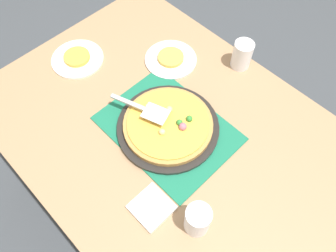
% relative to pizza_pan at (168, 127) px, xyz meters
% --- Properties ---
extents(ground_plane, '(8.00, 8.00, 0.00)m').
position_rel_pizza_pan_xyz_m(ground_plane, '(0.00, 0.00, -0.76)').
color(ground_plane, '#3D4247').
extents(dining_table, '(1.40, 1.00, 0.75)m').
position_rel_pizza_pan_xyz_m(dining_table, '(0.00, 0.00, -0.12)').
color(dining_table, '#9E7A56').
rests_on(dining_table, ground_plane).
extents(placemat, '(0.48, 0.36, 0.01)m').
position_rel_pizza_pan_xyz_m(placemat, '(0.00, 0.00, -0.01)').
color(placemat, '#196B4C').
rests_on(placemat, dining_table).
extents(pizza_pan, '(0.38, 0.38, 0.01)m').
position_rel_pizza_pan_xyz_m(pizza_pan, '(0.00, 0.00, 0.00)').
color(pizza_pan, black).
rests_on(pizza_pan, placemat).
extents(pizza, '(0.33, 0.33, 0.05)m').
position_rel_pizza_pan_xyz_m(pizza, '(-0.00, -0.00, 0.02)').
color(pizza, '#B78442').
rests_on(pizza, pizza_pan).
extents(plate_near_left, '(0.22, 0.22, 0.01)m').
position_rel_pizza_pan_xyz_m(plate_near_left, '(0.24, -0.25, -0.01)').
color(plate_near_left, white).
rests_on(plate_near_left, dining_table).
extents(plate_far_right, '(0.22, 0.22, 0.01)m').
position_rel_pizza_pan_xyz_m(plate_far_right, '(0.52, 0.04, -0.01)').
color(plate_far_right, white).
rests_on(plate_far_right, dining_table).
extents(served_slice_left, '(0.11, 0.11, 0.02)m').
position_rel_pizza_pan_xyz_m(served_slice_left, '(0.24, -0.25, 0.01)').
color(served_slice_left, '#EAB747').
rests_on(served_slice_left, plate_near_left).
extents(served_slice_right, '(0.11, 0.11, 0.02)m').
position_rel_pizza_pan_xyz_m(served_slice_right, '(0.52, 0.04, 0.01)').
color(served_slice_right, gold).
rests_on(served_slice_right, plate_far_right).
extents(cup_near, '(0.08, 0.08, 0.12)m').
position_rel_pizza_pan_xyz_m(cup_near, '(0.01, -0.44, 0.05)').
color(cup_near, white).
rests_on(cup_near, dining_table).
extents(cup_far, '(0.08, 0.08, 0.12)m').
position_rel_pizza_pan_xyz_m(cup_far, '(-0.32, 0.19, 0.05)').
color(cup_far, white).
rests_on(cup_far, dining_table).
extents(pizza_server, '(0.23, 0.12, 0.01)m').
position_rel_pizza_pan_xyz_m(pizza_server, '(0.09, 0.03, 0.06)').
color(pizza_server, silver).
rests_on(pizza_server, pizza).
extents(napkin_stack, '(0.12, 0.12, 0.02)m').
position_rel_pizza_pan_xyz_m(napkin_stack, '(-0.18, 0.25, -0.01)').
color(napkin_stack, white).
rests_on(napkin_stack, dining_table).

